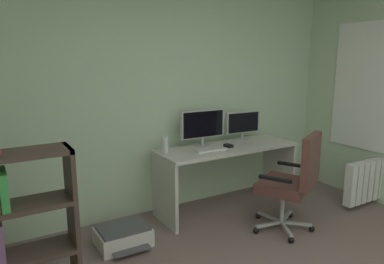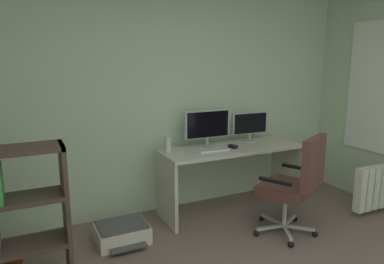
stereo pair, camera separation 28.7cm
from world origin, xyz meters
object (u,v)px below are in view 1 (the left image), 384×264
(printer, at_px, (123,236))
(computer_mouse, at_px, (228,146))
(office_chair, at_px, (294,179))
(radiator, at_px, (373,179))
(monitor_main, at_px, (203,125))
(keyboard, at_px, (210,149))
(monitor_secondary, at_px, (243,124))
(desktop_speaker, at_px, (165,145))
(desk, at_px, (227,162))
(bookshelf, at_px, (0,240))

(printer, bearing_deg, computer_mouse, 6.10)
(office_chair, relative_size, radiator, 1.09)
(monitor_main, xyz_separation_m, keyboard, (-0.04, -0.21, -0.23))
(printer, bearing_deg, keyboard, 6.77)
(radiator, bearing_deg, office_chair, -179.82)
(monitor_secondary, xyz_separation_m, desktop_speaker, (-1.06, -0.05, -0.12))
(printer, xyz_separation_m, radiator, (2.90, -0.60, 0.22))
(keyboard, bearing_deg, desktop_speaker, 162.90)
(monitor_secondary, distance_m, desktop_speaker, 1.07)
(keyboard, bearing_deg, printer, -170.87)
(desktop_speaker, height_order, radiator, desktop_speaker)
(desktop_speaker, bearing_deg, radiator, -20.92)
(monitor_main, relative_size, keyboard, 1.59)
(desk, distance_m, radiator, 1.78)
(desktop_speaker, bearing_deg, monitor_secondary, 2.56)
(monitor_main, height_order, bookshelf, monitor_main)
(desk, relative_size, desktop_speaker, 9.57)
(monitor_secondary, relative_size, radiator, 0.49)
(keyboard, relative_size, computer_mouse, 3.40)
(office_chair, bearing_deg, printer, 158.83)
(keyboard, bearing_deg, monitor_main, 81.38)
(monitor_main, xyz_separation_m, printer, (-1.09, -0.33, -0.89))
(bookshelf, xyz_separation_m, radiator, (3.90, -0.16, -0.22))
(desktop_speaker, bearing_deg, computer_mouse, -11.57)
(bookshelf, xyz_separation_m, printer, (1.00, 0.44, -0.44))
(monitor_main, distance_m, keyboard, 0.31)
(keyboard, bearing_deg, monitor_secondary, 21.32)
(monitor_secondary, distance_m, computer_mouse, 0.44)
(monitor_secondary, bearing_deg, office_chair, -96.17)
(monitor_secondary, distance_m, radiator, 1.68)
(printer, bearing_deg, office_chair, -21.17)
(desktop_speaker, xyz_separation_m, office_chair, (0.96, -0.89, -0.28))
(radiator, bearing_deg, monitor_main, 152.83)
(printer, bearing_deg, monitor_secondary, 11.39)
(computer_mouse, bearing_deg, desk, 56.94)
(keyboard, xyz_separation_m, computer_mouse, (0.26, 0.02, 0.01))
(keyboard, height_order, bookshelf, bookshelf)
(computer_mouse, height_order, bookshelf, bookshelf)
(keyboard, height_order, desktop_speaker, desktop_speaker)
(monitor_secondary, bearing_deg, desktop_speaker, -177.44)
(monitor_main, distance_m, bookshelf, 2.27)
(desk, xyz_separation_m, computer_mouse, (-0.02, -0.05, 0.20))
(desktop_speaker, distance_m, printer, 0.99)
(monitor_secondary, relative_size, bookshelf, 0.41)
(desktop_speaker, relative_size, office_chair, 0.17)
(desk, bearing_deg, desktop_speaker, 172.26)
(desk, bearing_deg, office_chair, -73.75)
(radiator, bearing_deg, computer_mouse, 155.22)
(printer, height_order, radiator, radiator)
(bookshelf, bearing_deg, monitor_main, 20.22)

